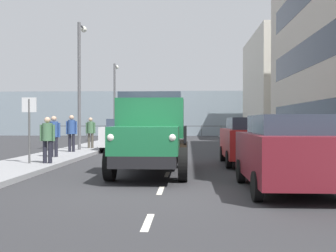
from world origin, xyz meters
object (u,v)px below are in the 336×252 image
Objects in this scene: lamp_post_promenade at (80,74)px; pedestrian_near_railing at (72,130)px; car_maroon_kerbside_near at (286,152)px; pedestrian_couple_b at (54,133)px; pedestrian_strolling at (91,130)px; street_sign at (29,118)px; truck_vintage_green at (151,135)px; car_white_oppositeside_0 at (124,134)px; car_teal_oppositeside_1 at (139,131)px; car_red_kerbside_1 at (249,140)px; lamp_post_far at (115,94)px; pedestrian_by_lamp at (47,136)px.

pedestrian_near_railing is at bearing 90.68° from lamp_post_promenade.
car_maroon_kerbside_near is 2.39× the size of pedestrian_couple_b.
pedestrian_near_railing is 1.05× the size of pedestrian_strolling.
pedestrian_couple_b is 0.25× the size of lamp_post_promenade.
pedestrian_couple_b is 0.73× the size of street_sign.
truck_vintage_green reaches higher than pedestrian_couple_b.
car_maroon_kerbside_near is (-3.31, 2.67, -0.28)m from truck_vintage_green.
car_white_oppositeside_0 is at bearing -127.40° from pedestrian_near_railing.
car_teal_oppositeside_1 is at bearing -97.77° from street_sign.
car_maroon_kerbside_near is 12.28m from pedestrian_near_railing.
truck_vintage_green is at bearing 41.43° from car_red_kerbside_1.
pedestrian_couple_b is at bearing 88.43° from pedestrian_strolling.
pedestrian_by_lamp is at bearing 92.69° from lamp_post_far.
car_teal_oppositeside_1 is at bearing -99.37° from pedestrian_couple_b.
street_sign reaches higher than pedestrian_by_lamp.
car_teal_oppositeside_1 is 2.41× the size of pedestrian_couple_b.
car_teal_oppositeside_1 is 6.67m from pedestrian_strolling.
car_white_oppositeside_0 is 9.82m from lamp_post_far.
lamp_post_far reaches higher than car_maroon_kerbside_near.
pedestrian_near_railing is 5.30m from street_sign.
lamp_post_promenade reaches higher than pedestrian_by_lamp.
pedestrian_strolling reaches higher than car_teal_oppositeside_1.
street_sign reaches higher than pedestrian_strolling.
car_teal_oppositeside_1 is 0.61× the size of lamp_post_promenade.
pedestrian_by_lamp is at bearing 80.21° from car_white_oppositeside_0.
street_sign is at bearing 7.11° from pedestrian_by_lamp.
car_red_kerbside_1 is 8.68m from pedestrian_near_railing.
pedestrian_strolling is at bearing -58.59° from car_maroon_kerbside_near.
pedestrian_couple_b is (7.63, -1.18, 0.23)m from car_red_kerbside_1.
lamp_post_far is (0.35, -9.14, 2.57)m from pedestrian_strolling.
truck_vintage_green is 3.42× the size of pedestrian_strolling.
truck_vintage_green is 0.87× the size of lamp_post_promenade.
pedestrian_by_lamp is 7.91m from pedestrian_strolling.
lamp_post_far reaches higher than pedestrian_couple_b.
car_maroon_kerbside_near and car_teal_oppositeside_1 have the same top height.
pedestrian_by_lamp is (7.03, -4.35, 0.18)m from car_maroon_kerbside_near.
pedestrian_by_lamp is (3.72, -1.68, -0.10)m from truck_vintage_green.
car_maroon_kerbside_near is at bearing 148.24° from pedestrian_by_lamp.
car_red_kerbside_1 is at bearing -138.57° from truck_vintage_green.
car_red_kerbside_1 is 7.72m from pedestrian_couple_b.
car_maroon_kerbside_near is 1.00× the size of car_white_oppositeside_0.
truck_vintage_green is 1.43× the size of car_white_oppositeside_0.
car_maroon_kerbside_near is at bearing 110.10° from lamp_post_far.
car_white_oppositeside_0 is 8.24m from street_sign.
lamp_post_far is at bearing -87.31° from pedestrian_by_lamp.
pedestrian_couple_b is at bearing 91.97° from pedestrian_near_railing.
lamp_post_far is 2.61× the size of street_sign.
lamp_post_far reaches higher than car_red_kerbside_1.
pedestrian_by_lamp is (7.03, 1.24, 0.18)m from car_red_kerbside_1.
car_teal_oppositeside_1 is 14.54m from street_sign.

